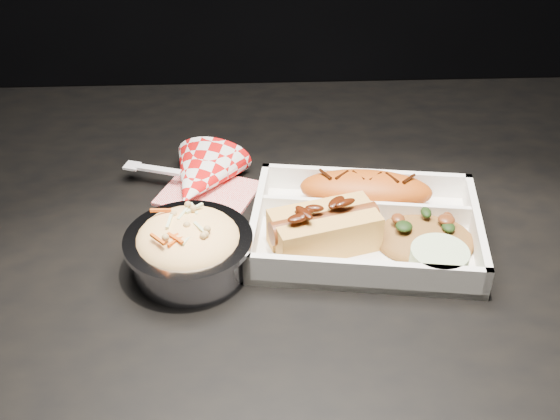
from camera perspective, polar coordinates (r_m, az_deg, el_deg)
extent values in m
cube|color=black|center=(0.81, 5.19, -2.72)|extent=(1.20, 0.80, 0.03)
cylinder|color=black|center=(1.39, -20.80, -6.36)|extent=(0.05, 0.05, 0.72)
cube|color=white|center=(0.79, 6.86, -2.16)|extent=(0.27, 0.21, 0.01)
cube|color=white|center=(0.86, 6.93, 2.14)|extent=(0.25, 0.04, 0.04)
cube|color=white|center=(0.72, 6.95, -5.40)|extent=(0.25, 0.04, 0.04)
cube|color=white|center=(0.79, -1.85, -0.80)|extent=(0.03, 0.18, 0.04)
cube|color=white|center=(0.80, 15.62, -1.77)|extent=(0.03, 0.18, 0.04)
cube|color=white|center=(0.81, 6.93, -0.35)|extent=(0.23, 0.04, 0.03)
ellipsoid|color=#BF5213|center=(0.83, 6.99, 1.63)|extent=(0.16, 0.08, 0.04)
cube|color=#E7AA4F|center=(0.75, 4.08, -2.38)|extent=(0.12, 0.05, 0.04)
cube|color=#E7AA4F|center=(0.77, 3.14, -0.91)|extent=(0.12, 0.05, 0.04)
cylinder|color=brown|center=(0.75, 3.63, -1.09)|extent=(0.12, 0.06, 0.03)
ellipsoid|color=#905D2A|center=(0.78, 11.73, -1.71)|extent=(0.12, 0.10, 0.03)
cylinder|color=beige|center=(0.74, 12.76, -4.13)|extent=(0.06, 0.06, 0.03)
cylinder|color=silver|center=(0.74, -7.36, -3.66)|extent=(0.12, 0.12, 0.04)
cylinder|color=silver|center=(0.73, -7.48, -2.40)|extent=(0.13, 0.13, 0.01)
ellipsoid|color=#FAF5B0|center=(0.73, -7.48, -2.40)|extent=(0.11, 0.11, 0.04)
cube|color=red|center=(0.87, -5.84, 1.37)|extent=(0.14, 0.13, 0.00)
cone|color=red|center=(0.87, -6.54, 2.59)|extent=(0.13, 0.13, 0.10)
cube|color=white|center=(0.89, -9.88, 3.24)|extent=(0.06, 0.03, 0.00)
cube|color=white|center=(0.90, -11.93, 3.53)|extent=(0.02, 0.02, 0.00)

